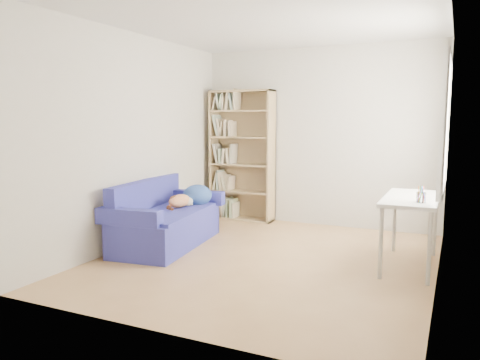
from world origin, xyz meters
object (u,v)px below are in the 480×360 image
sofa (167,220)px  desk (411,204)px  pen_cup (421,196)px  bookshelf (242,161)px

sofa → desk: size_ratio=1.45×
pen_cup → sofa: bearing=-180.0°
sofa → desk: sofa is taller
bookshelf → desk: (2.60, -1.40, -0.25)m
pen_cup → desk: bearing=108.7°
desk → pen_cup: pen_cup is taller
desk → pen_cup: (0.11, -0.33, 0.14)m
bookshelf → desk: 2.97m
bookshelf → sofa: bearing=-97.6°
sofa → bookshelf: size_ratio=0.86×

